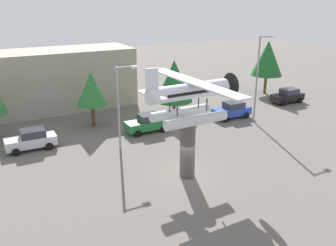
% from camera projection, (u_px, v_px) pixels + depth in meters
% --- Properties ---
extents(ground_plane, '(140.00, 140.00, 0.00)m').
position_uv_depth(ground_plane, '(187.00, 176.00, 26.94)').
color(ground_plane, '#605B54').
extents(display_pedestal, '(1.10, 1.10, 4.26)m').
position_uv_depth(display_pedestal, '(187.00, 149.00, 26.23)').
color(display_pedestal, '#4C4742').
rests_on(display_pedestal, ground).
extents(floatplane_monument, '(6.95, 10.43, 4.00)m').
position_uv_depth(floatplane_monument, '(190.00, 98.00, 25.04)').
color(floatplane_monument, silver).
rests_on(floatplane_monument, display_pedestal).
extents(car_near_silver, '(4.20, 2.02, 1.76)m').
position_uv_depth(car_near_silver, '(31.00, 140.00, 31.35)').
color(car_near_silver, silver).
rests_on(car_near_silver, ground).
extents(car_mid_green, '(4.20, 2.02, 1.76)m').
position_uv_depth(car_mid_green, '(148.00, 123.00, 35.44)').
color(car_mid_green, '#237A38').
rests_on(car_mid_green, ground).
extents(car_far_blue, '(4.20, 2.02, 1.76)m').
position_uv_depth(car_far_blue, '(232.00, 110.00, 39.46)').
color(car_far_blue, '#2847B7').
rests_on(car_far_blue, ground).
extents(car_distant_black, '(4.20, 2.02, 1.76)m').
position_uv_depth(car_distant_black, '(288.00, 96.00, 45.08)').
color(car_distant_black, black).
rests_on(car_distant_black, ground).
extents(streetlight_primary, '(1.84, 0.28, 7.16)m').
position_uv_depth(streetlight_primary, '(121.00, 102.00, 30.39)').
color(streetlight_primary, gray).
rests_on(streetlight_primary, ground).
extents(streetlight_secondary, '(1.84, 0.28, 8.88)m').
position_uv_depth(streetlight_secondary, '(259.00, 74.00, 36.82)').
color(streetlight_secondary, gray).
rests_on(streetlight_secondary, ground).
extents(storefront_building, '(15.76, 6.59, 6.81)m').
position_uv_depth(storefront_building, '(64.00, 79.00, 42.54)').
color(storefront_building, '#9E9384').
rests_on(storefront_building, ground).
extents(tree_east, '(2.99, 2.99, 5.55)m').
position_uv_depth(tree_east, '(91.00, 89.00, 36.04)').
color(tree_east, brown).
rests_on(tree_east, ground).
extents(tree_center_back, '(3.98, 3.98, 6.24)m').
position_uv_depth(tree_center_back, '(174.00, 81.00, 38.68)').
color(tree_center_back, brown).
rests_on(tree_center_back, ground).
extents(tree_far_east, '(4.10, 4.10, 7.06)m').
position_uv_depth(tree_far_east, '(268.00, 58.00, 48.16)').
color(tree_far_east, brown).
rests_on(tree_far_east, ground).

